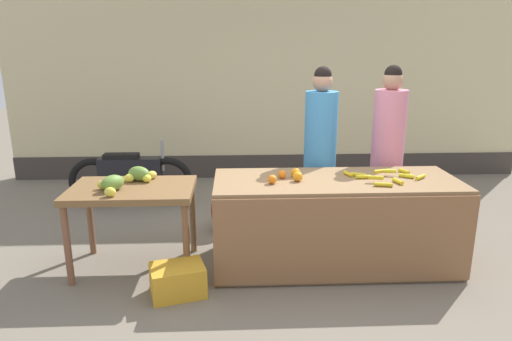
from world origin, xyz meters
TOP-DOWN VIEW (x-y plane):
  - ground_plane at (0.00, 0.00)m, footprint 24.00×24.00m
  - market_wall_back at (0.00, 3.15)m, footprint 8.02×0.23m
  - fruit_stall_counter at (0.38, -0.01)m, footprint 2.25×0.88m
  - side_table_wooden at (-1.49, 0.00)m, footprint 1.12×0.73m
  - banana_bunch_pile at (0.82, -0.01)m, footprint 0.74×0.52m
  - orange_pile at (-0.06, -0.01)m, footprint 0.32×0.28m
  - mango_papaya_pile at (-1.54, 0.05)m, footprint 0.50×0.63m
  - vendor_woman_blue_shirt at (0.35, 0.68)m, footprint 0.34×0.34m
  - vendor_woman_pink_shirt at (1.08, 0.68)m, footprint 0.34×0.34m
  - parked_motorcycle at (-1.91, 1.74)m, footprint 1.60×0.18m
  - produce_crate at (-1.04, -0.52)m, footprint 0.51×0.43m
  - produce_sack at (-0.68, 0.85)m, footprint 0.33×0.38m

SIDE VIEW (x-z plane):
  - ground_plane at x=0.00m, z-range 0.00..0.00m
  - produce_crate at x=-1.04m, z-range 0.00..0.26m
  - produce_sack at x=-0.68m, z-range 0.00..0.47m
  - parked_motorcycle at x=-1.91m, z-range -0.04..0.84m
  - fruit_stall_counter at x=0.38m, z-range 0.00..0.84m
  - side_table_wooden at x=-1.49m, z-range 0.30..1.09m
  - mango_papaya_pile at x=-1.54m, z-range 0.79..0.93m
  - banana_bunch_pile at x=0.82m, z-range 0.84..0.90m
  - orange_pile at x=-0.06m, z-range 0.84..0.93m
  - vendor_woman_blue_shirt at x=0.35m, z-range 0.01..1.84m
  - vendor_woman_pink_shirt at x=1.08m, z-range 0.01..1.85m
  - market_wall_back at x=0.00m, z-range -0.03..3.44m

